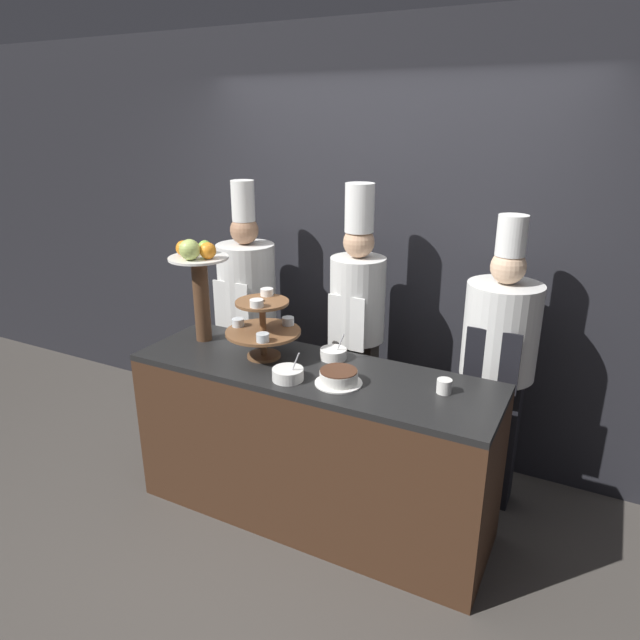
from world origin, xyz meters
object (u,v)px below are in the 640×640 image
cake_round (339,377)px  serving_bowl_near (288,374)px  fruit_pedestal (198,274)px  chef_center_right (498,358)px  cup_white (444,386)px  tiered_stand (263,325)px  chef_left (248,308)px  chef_center_left (357,321)px  serving_bowl_far (333,354)px

cake_round → serving_bowl_near: bearing=-162.5°
fruit_pedestal → chef_center_right: chef_center_right is taller
cup_white → serving_bowl_near: bearing=-163.2°
tiered_stand → cake_round: tiered_stand is taller
tiered_stand → serving_bowl_near: size_ratio=2.58×
chef_left → chef_center_right: chef_left is taller
chef_center_left → chef_center_right: bearing=-0.0°
fruit_pedestal → serving_bowl_near: (0.74, -0.24, -0.39)m
tiered_stand → serving_bowl_near: (0.27, -0.19, -0.16)m
chef_left → serving_bowl_near: bearing=-45.1°
cup_white → chef_center_left: size_ratio=0.04×
serving_bowl_near → chef_left: chef_left is taller
fruit_pedestal → chef_center_left: chef_center_left is taller
cup_white → chef_center_right: 0.59m
cup_white → cake_round: bearing=-163.6°
chef_left → fruit_pedestal: bearing=-84.1°
tiered_stand → chef_center_right: (1.18, 0.61, -0.20)m
serving_bowl_near → chef_left: bearing=134.9°
chef_center_left → serving_bowl_far: bearing=-82.8°
serving_bowl_far → chef_center_left: size_ratio=0.09×
cup_white → chef_center_right: chef_center_right is taller
serving_bowl_near → cake_round: bearing=17.5°
cup_white → serving_bowl_far: (-0.67, 0.12, -0.01)m
serving_bowl_near → cup_white: bearing=16.8°
serving_bowl_far → serving_bowl_near: bearing=-104.1°
fruit_pedestal → cake_round: (0.99, -0.16, -0.38)m
chef_center_left → cup_white: bearing=-38.2°
cup_white → serving_bowl_far: 0.68m
tiered_stand → chef_center_right: chef_center_right is taller
serving_bowl_far → chef_left: 0.99m
cup_white → chef_left: size_ratio=0.04×
fruit_pedestal → cup_white: 1.55m
chef_center_left → chef_left: bearing=-180.0°
cake_round → chef_left: chef_left is taller
fruit_pedestal → cake_round: fruit_pedestal is taller
tiered_stand → chef_left: chef_left is taller
serving_bowl_far → chef_left: (-0.89, 0.45, 0.00)m
fruit_pedestal → chef_center_left: 1.02m
cup_white → fruit_pedestal: bearing=179.7°
cake_round → chef_center_left: chef_center_left is taller
serving_bowl_far → chef_left: bearing=153.2°
tiered_stand → serving_bowl_near: bearing=-35.4°
fruit_pedestal → chef_left: size_ratio=0.35×
serving_bowl_near → chef_center_left: size_ratio=0.09×
cup_white → chef_left: (-1.56, 0.57, -0.00)m
cake_round → serving_bowl_near: 0.27m
fruit_pedestal → cake_round: size_ratio=2.61×
chef_center_right → cup_white: bearing=-104.7°
tiered_stand → chef_center_left: 0.69m
chef_center_left → chef_center_right: size_ratio=1.07×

